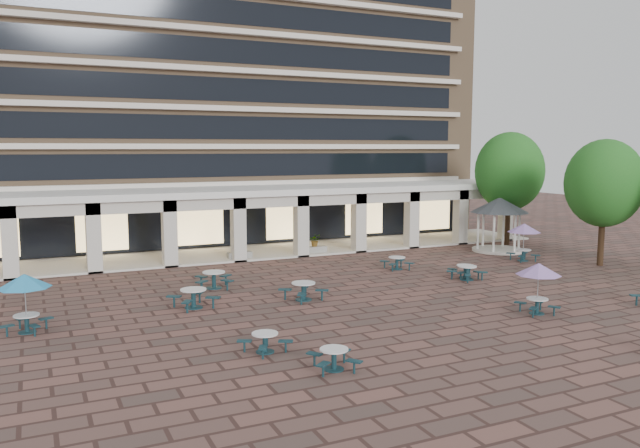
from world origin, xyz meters
The scene contains 19 objects.
ground centered at (0.00, 0.00, 0.00)m, with size 120.00×120.00×0.00m, color brown.
apartment_building centered at (0.00, 25.47, 12.60)m, with size 40.00×15.50×25.20m.
retail_arcade centered at (0.00, 14.80, 3.00)m, with size 42.00×6.60×4.40m.
picnic_table_0 centered at (-5.15, -7.24, 0.41)m, with size 1.71×1.71×0.69m.
picnic_table_4 centered at (-14.00, 1.26, 1.92)m, with size 1.96×1.96×2.26m.
picnic_table_5 centered at (-6.56, -4.72, 0.41)m, with size 1.84×1.84×0.69m.
picnic_table_6 centered at (5.62, -4.82, 1.84)m, with size 1.87×1.87×2.16m.
picnic_table_7 centered at (7.26, 1.97, 0.46)m, with size 1.91×1.91×0.76m.
picnic_table_8 centered at (-5.51, 5.69, 0.51)m, with size 2.17×2.17×0.85m.
picnic_table_9 centered at (-2.41, 1.55, 0.49)m, with size 2.16×2.16×0.83m.
picnic_table_10 centered at (5.42, 6.03, 0.44)m, with size 1.75×1.75×0.73m.
picnic_table_11 centered at (14.00, 5.06, 1.98)m, with size 2.02×2.02×2.33m.
picnic_table_12 centered at (-7.37, 2.26, 0.51)m, with size 2.21×2.21×0.85m.
picnic_table_13 centered at (7.52, 2.45, 0.42)m, with size 1.78×1.78×0.70m.
gazebo centered at (15.11, 8.64, 2.74)m, with size 3.90×3.90×3.63m.
tree_east_a centered at (17.13, 1.97, 4.92)m, with size 4.52×4.52×7.53m.
tree_east_c centered at (17.61, 10.59, 5.32)m, with size 4.89×4.89×8.15m.
planter_left centered at (-1.90, 12.90, 0.48)m, with size 1.50×0.60×1.23m.
planter_right centered at (3.33, 12.90, 0.56)m, with size 1.50×0.86×1.33m.
Camera 1 is at (-13.56, -24.34, 6.98)m, focal length 35.00 mm.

